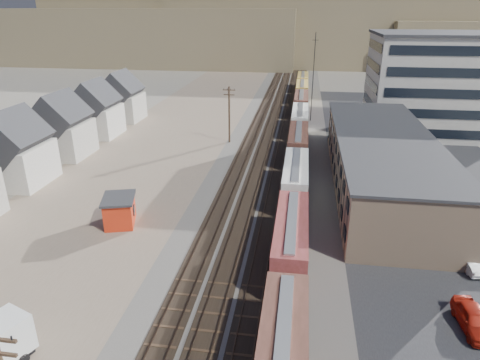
# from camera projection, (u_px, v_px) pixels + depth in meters

# --- Properties ---
(ground) EXTENTS (300.00, 300.00, 0.00)m
(ground) POSITION_uv_depth(u_px,v_px,m) (244.00, 287.00, 37.34)
(ground) COLOR #6B6356
(ground) RESTS_ON ground
(ballast_bed) EXTENTS (18.00, 200.00, 0.06)m
(ballast_bed) POSITION_uv_depth(u_px,v_px,m) (279.00, 132.00, 83.14)
(ballast_bed) COLOR #4C4742
(ballast_bed) RESTS_ON ground
(dirt_yard) EXTENTS (24.00, 180.00, 0.03)m
(dirt_yard) POSITION_uv_depth(u_px,v_px,m) (165.00, 143.00, 76.70)
(dirt_yard) COLOR #73634F
(dirt_yard) RESTS_ON ground
(asphalt_lot) EXTENTS (26.00, 120.00, 0.04)m
(asphalt_lot) POSITION_uv_depth(u_px,v_px,m) (415.00, 164.00, 66.42)
(asphalt_lot) COLOR #232326
(asphalt_lot) RESTS_ON ground
(rail_tracks) EXTENTS (11.40, 200.00, 0.24)m
(rail_tracks) POSITION_uv_depth(u_px,v_px,m) (277.00, 132.00, 83.19)
(rail_tracks) COLOR black
(rail_tracks) RESTS_ON ground
(freight_train) EXTENTS (3.00, 119.74, 4.46)m
(freight_train) POSITION_uv_depth(u_px,v_px,m) (299.00, 129.00, 74.62)
(freight_train) COLOR black
(freight_train) RESTS_ON ground
(warehouse) EXTENTS (12.40, 40.40, 7.25)m
(warehouse) POSITION_uv_depth(u_px,v_px,m) (381.00, 161.00, 56.84)
(warehouse) COLOR tan
(warehouse) RESTS_ON ground
(office_tower) EXTENTS (22.60, 18.60, 18.45)m
(office_tower) POSITION_uv_depth(u_px,v_px,m) (431.00, 84.00, 80.41)
(office_tower) COLOR #9E998E
(office_tower) RESTS_ON ground
(utility_pole_north) EXTENTS (2.20, 0.32, 10.00)m
(utility_pole_north) POSITION_uv_depth(u_px,v_px,m) (229.00, 114.00, 74.98)
(utility_pole_north) COLOR #382619
(utility_pole_north) RESTS_ON ground
(radio_mast) EXTENTS (1.20, 0.16, 18.00)m
(radio_mast) POSITION_uv_depth(u_px,v_px,m) (313.00, 78.00, 88.07)
(radio_mast) COLOR black
(radio_mast) RESTS_ON ground
(townhouse_row) EXTENTS (8.15, 68.16, 10.47)m
(townhouse_row) POSITION_uv_depth(u_px,v_px,m) (40.00, 140.00, 63.22)
(townhouse_row) COLOR #B7B2A8
(townhouse_row) RESTS_ON ground
(hills_north) EXTENTS (265.00, 80.00, 32.00)m
(hills_north) POSITION_uv_depth(u_px,v_px,m) (298.00, 28.00, 185.88)
(hills_north) COLOR brown
(hills_north) RESTS_ON ground
(maintenance_shed) EXTENTS (4.53, 5.22, 3.25)m
(maintenance_shed) POSITION_uv_depth(u_px,v_px,m) (120.00, 210.00, 47.56)
(maintenance_shed) COLOR red
(maintenance_shed) RESTS_ON ground
(parked_car_red) EXTENTS (2.33, 5.13, 1.71)m
(parked_car_red) POSITION_uv_depth(u_px,v_px,m) (474.00, 320.00, 32.17)
(parked_car_red) COLOR #AD1F10
(parked_car_red) RESTS_ON ground
(parked_car_white) EXTENTS (2.05, 4.89, 1.57)m
(parked_car_white) POSITION_uv_depth(u_px,v_px,m) (471.00, 260.00, 39.85)
(parked_car_white) COLOR silver
(parked_car_white) RESTS_ON ground
(parked_car_blue) EXTENTS (4.62, 5.90, 1.49)m
(parked_car_blue) POSITION_uv_depth(u_px,v_px,m) (410.00, 147.00, 72.14)
(parked_car_blue) COLOR navy
(parked_car_blue) RESTS_ON ground
(parked_car_far) EXTENTS (3.35, 4.82, 1.52)m
(parked_car_far) POSITION_uv_depth(u_px,v_px,m) (437.00, 120.00, 88.99)
(parked_car_far) COLOR white
(parked_car_far) RESTS_ON ground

